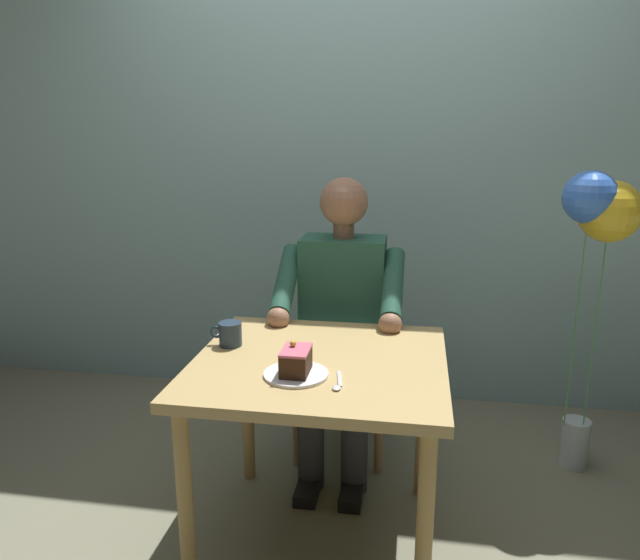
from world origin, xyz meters
TOP-DOWN VIEW (x-y plane):
  - ground_plane at (0.00, 0.00)m, footprint 14.00×14.00m
  - cafe_rear_panel at (0.00, -1.31)m, footprint 6.40×0.12m
  - dining_table at (0.00, 0.00)m, footprint 0.84×0.80m
  - chair at (0.00, -0.72)m, footprint 0.42×0.42m
  - seated_person at (-0.00, -0.55)m, footprint 0.53×0.58m
  - dessert_plate at (0.05, 0.15)m, footprint 0.21×0.21m
  - cake_slice at (0.05, 0.15)m, footprint 0.09×0.13m
  - coffee_cup at (0.34, -0.08)m, footprint 0.12×0.08m
  - dessert_spoon at (-0.09, 0.19)m, footprint 0.03×0.14m
  - balloon_display at (-1.02, -0.62)m, footprint 0.31×0.25m

SIDE VIEW (x-z plane):
  - ground_plane at x=0.00m, z-range 0.00..0.00m
  - chair at x=0.00m, z-range 0.04..0.92m
  - dining_table at x=0.00m, z-range 0.26..0.96m
  - seated_person at x=0.00m, z-range 0.02..1.28m
  - dessert_spoon at x=-0.09m, z-range 0.70..0.71m
  - dessert_plate at x=0.05m, z-range 0.70..0.71m
  - coffee_cup at x=0.34m, z-range 0.71..0.79m
  - cake_slice at x=0.05m, z-range 0.70..0.80m
  - balloon_display at x=-1.02m, z-range 0.39..1.69m
  - cafe_rear_panel at x=0.00m, z-range 0.00..3.00m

